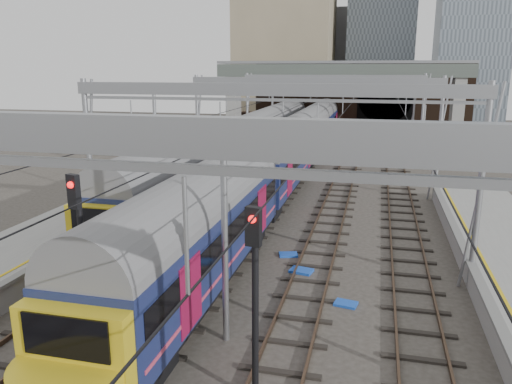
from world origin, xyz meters
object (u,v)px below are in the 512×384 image
(train_main, at_px, (299,141))
(signal_near_left, at_px, (81,244))
(train_second, at_px, (271,130))
(signal_near_centre, at_px, (255,284))

(train_main, height_order, signal_near_left, signal_near_left)
(train_main, bearing_deg, train_second, 118.39)
(train_main, relative_size, signal_near_left, 11.86)
(train_second, bearing_deg, signal_near_left, -86.77)
(train_second, bearing_deg, train_main, -61.61)
(train_main, height_order, signal_near_centre, signal_near_centre)
(train_main, relative_size, train_second, 1.01)
(train_main, xyz_separation_m, signal_near_left, (-1.95, -29.05, 0.92))
(train_main, bearing_deg, signal_near_left, -93.83)
(train_second, xyz_separation_m, signal_near_centre, (7.61, -37.71, 0.81))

